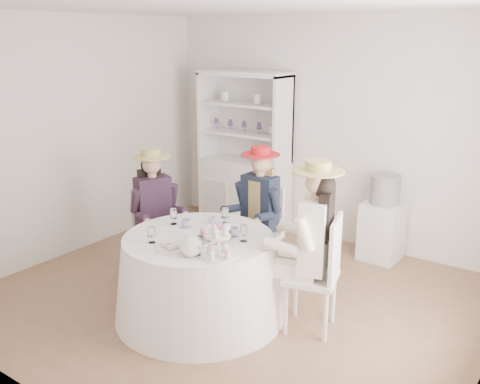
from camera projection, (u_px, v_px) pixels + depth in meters
The scene contains 22 objects.
ground at pixel (234, 297), 5.22m from camera, with size 4.50×4.50×0.00m, color brown.
ceiling at pixel (233, 5), 4.45m from camera, with size 4.50×4.50×0.00m, color white.
wall_back at pixel (332, 132), 6.40m from camera, with size 4.50×4.50×0.00m, color white.
wall_front at pixel (41, 224), 3.27m from camera, with size 4.50×4.50×0.00m, color white.
wall_left at pixel (75, 136), 6.09m from camera, with size 4.50×4.50×0.00m, color white.
tea_table at pixel (199, 277), 4.79m from camera, with size 1.53×1.53×0.76m.
hutch at pixel (245, 173), 7.01m from camera, with size 1.37×0.88×2.03m.
side_table at pixel (382, 231), 6.05m from camera, with size 0.42×0.42×0.66m, color silver.
hatbox at pixel (385, 190), 5.91m from camera, with size 0.33×0.33×0.33m, color black.
guest_left at pixel (154, 206), 5.49m from camera, with size 0.57×0.52×1.37m.
guest_mid at pixel (259, 205), 5.46m from camera, with size 0.50×0.53×1.39m.
guest_right at pixel (312, 237), 4.44m from camera, with size 0.61×0.57×1.50m.
spare_chair at pixel (219, 210), 6.36m from camera, with size 0.38×0.38×0.86m.
teacup_a at pixel (186, 224), 4.89m from camera, with size 0.09×0.09×0.07m, color white.
teacup_b at pixel (212, 222), 4.94m from camera, with size 0.07×0.07×0.07m, color white.
teacup_c at pixel (233, 233), 4.66m from camera, with size 0.09×0.09×0.08m, color white.
flower_bowl at pixel (209, 241), 4.51m from camera, with size 0.20×0.20×0.05m, color white.
flower_arrangement at pixel (215, 231), 4.53m from camera, with size 0.21×0.21×0.08m.
table_teapot at pixel (191, 246), 4.26m from camera, with size 0.25×0.18×0.19m.
sandwich_plate at pixel (171, 247), 4.41m from camera, with size 0.27×0.27×0.06m.
cupcake_stand at pixel (218, 246), 4.22m from camera, with size 0.27×0.27×0.25m.
stemware_set at pixel (198, 229), 4.66m from camera, with size 0.86×0.83×0.15m.
Camera 1 is at (2.79, -3.80, 2.46)m, focal length 40.00 mm.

